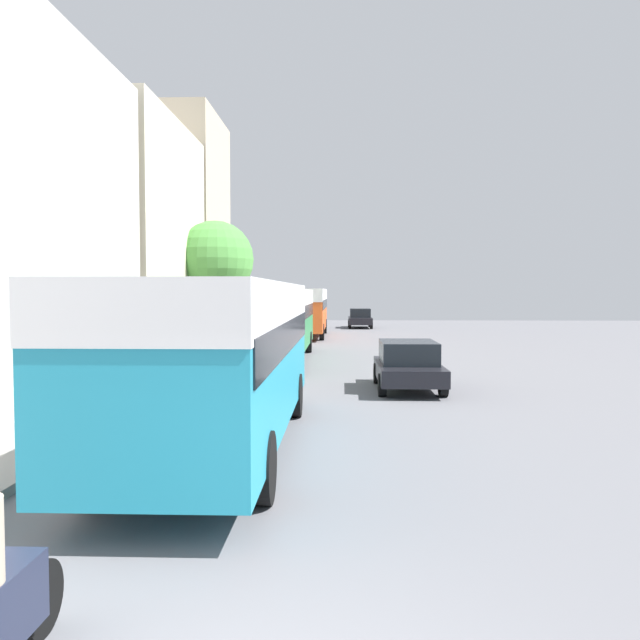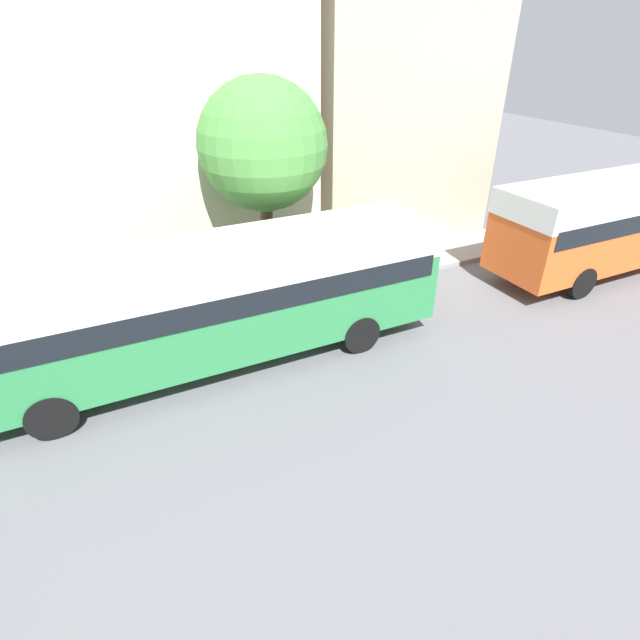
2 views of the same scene
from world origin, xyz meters
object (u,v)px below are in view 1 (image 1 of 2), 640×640
(bus_following, at_px, (278,314))
(car_far_curb, at_px, (360,318))
(car_crossing, at_px, (408,364))
(bus_third_in_line, at_px, (306,306))
(bus_lead, at_px, (219,341))

(bus_following, height_order, car_far_curb, bus_following)
(car_crossing, bearing_deg, car_far_curb, 90.86)
(bus_third_in_line, relative_size, car_crossing, 2.53)
(bus_following, relative_size, car_far_curb, 2.60)
(bus_following, height_order, car_crossing, bus_following)
(car_crossing, bearing_deg, bus_lead, -120.64)
(bus_following, bearing_deg, car_far_curb, 80.21)
(bus_third_in_line, relative_size, car_far_curb, 2.29)
(bus_following, bearing_deg, bus_lead, -88.29)
(bus_lead, distance_m, car_crossing, 8.35)
(bus_following, xyz_separation_m, car_crossing, (4.65, -7.70, -1.20))
(bus_lead, xyz_separation_m, car_far_curb, (3.73, 38.99, -1.18))
(bus_lead, xyz_separation_m, car_crossing, (4.21, 7.11, -1.23))
(car_crossing, bearing_deg, bus_following, 121.14)
(bus_lead, relative_size, bus_third_in_line, 0.95)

